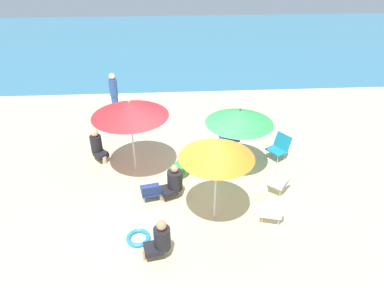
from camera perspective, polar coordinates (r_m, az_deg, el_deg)
ground_plane at (r=8.37m, az=-1.31°, el=-8.88°), size 40.00×40.00×0.00m
sea_water at (r=21.74m, az=-3.18°, el=16.59°), size 40.00×16.00×0.01m
umbrella_red at (r=8.52m, az=-10.26°, el=5.72°), size 1.90×1.90×2.05m
umbrella_green at (r=8.59m, az=7.89°, el=4.48°), size 1.70×1.70×1.81m
umbrella_orange at (r=6.79m, az=4.15°, el=-0.75°), size 1.53×1.53×2.08m
beach_chair_a at (r=9.91m, az=14.27°, el=-0.33°), size 0.69×0.69×0.69m
beach_chair_b at (r=10.36m, az=6.00°, el=1.56°), size 0.60×0.62×0.59m
beach_chair_c at (r=8.60m, az=14.60°, el=-6.07°), size 0.68×0.68×0.60m
beach_chair_d at (r=8.19m, az=-6.74°, el=-7.66°), size 0.57×0.64×0.55m
beach_chair_e at (r=8.94m, az=-1.40°, el=-3.57°), size 0.72×0.74×0.55m
beach_chair_f at (r=7.85m, az=13.69°, el=-10.34°), size 0.64×0.62×0.56m
person_a at (r=8.17m, az=-3.13°, el=-6.26°), size 0.58×0.48×0.88m
person_b at (r=9.85m, az=-15.40°, el=-0.20°), size 0.51×0.53×0.93m
person_c at (r=6.82m, az=-5.36°, el=-15.45°), size 0.56×0.39×0.90m
person_d at (r=11.98m, az=-12.73°, el=7.84°), size 0.27×0.27×1.58m
swim_ring at (r=7.45m, az=-8.86°, el=-15.06°), size 0.50×0.50×0.09m
beach_bag at (r=8.33m, az=11.22°, el=-8.32°), size 0.35×0.31×0.34m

